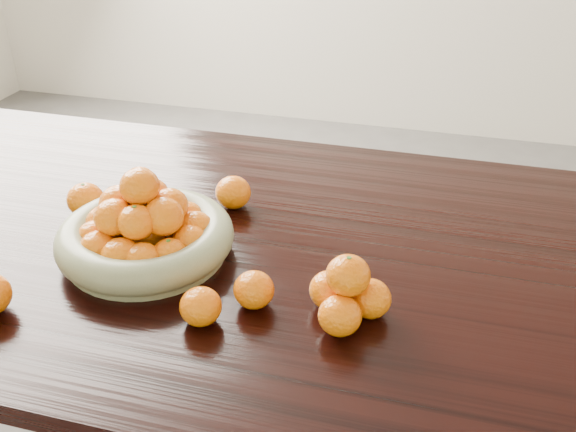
% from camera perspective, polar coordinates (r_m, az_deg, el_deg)
% --- Properties ---
extents(dining_table, '(2.00, 1.00, 0.75)m').
position_cam_1_polar(dining_table, '(1.31, -1.69, -5.73)').
color(dining_table, black).
rests_on(dining_table, ground).
extents(fruit_bowl, '(0.33, 0.33, 0.18)m').
position_cam_1_polar(fruit_bowl, '(1.23, -12.62, -1.38)').
color(fruit_bowl, gray).
rests_on(fruit_bowl, dining_table).
extents(orange_pyramid, '(0.14, 0.13, 0.12)m').
position_cam_1_polar(orange_pyramid, '(1.05, 5.27, -6.95)').
color(orange_pyramid, orange).
rests_on(orange_pyramid, dining_table).
extents(loose_orange_0, '(0.08, 0.08, 0.07)m').
position_cam_1_polar(loose_orange_0, '(1.40, -17.56, 1.39)').
color(loose_orange_0, orange).
rests_on(loose_orange_0, dining_table).
extents(loose_orange_2, '(0.07, 0.07, 0.06)m').
position_cam_1_polar(loose_orange_2, '(1.08, -3.05, -6.56)').
color(loose_orange_2, orange).
rests_on(loose_orange_2, dining_table).
extents(loose_orange_3, '(0.07, 0.07, 0.07)m').
position_cam_1_polar(loose_orange_3, '(1.45, -13.04, 3.01)').
color(loose_orange_3, orange).
rests_on(loose_orange_3, dining_table).
extents(loose_orange_4, '(0.08, 0.08, 0.07)m').
position_cam_1_polar(loose_orange_4, '(1.37, -4.90, 2.11)').
color(loose_orange_4, orange).
rests_on(loose_orange_4, dining_table).
extents(loose_orange_5, '(0.07, 0.07, 0.06)m').
position_cam_1_polar(loose_orange_5, '(1.05, -7.77, -7.97)').
color(loose_orange_5, orange).
rests_on(loose_orange_5, dining_table).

